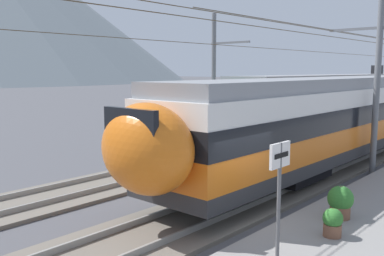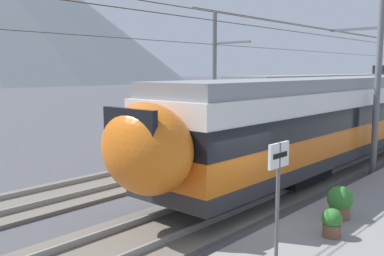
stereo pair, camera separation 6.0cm
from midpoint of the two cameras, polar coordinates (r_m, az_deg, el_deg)
ground_plane at (r=11.75m, az=5.11°, el=-13.06°), size 400.00×400.00×0.00m
track_near at (r=12.36m, az=1.01°, el=-11.63°), size 120.00×3.00×0.28m
track_far at (r=15.76m, az=-12.47°, el=-7.53°), size 120.00×3.00×0.28m
train_near_platform at (r=24.49m, az=23.43°, el=2.56°), size 34.24×2.94×4.27m
train_far_track at (r=34.44m, az=20.50°, el=4.02°), size 31.76×3.01×4.27m
catenary_mast_mid at (r=18.23m, az=22.90°, el=5.89°), size 45.00×2.15×7.12m
catenary_mast_far_side at (r=23.04m, az=3.17°, el=6.73°), size 45.00×2.42×7.13m
platform_sign at (r=8.76m, az=11.37°, el=-6.05°), size 0.70×0.08×2.38m
potted_plant_platform_edge at (r=10.55m, az=18.06°, el=-11.74°), size 0.46×0.46×0.67m
potted_plant_by_shelter at (r=11.82m, az=19.01°, el=-9.12°), size 0.66×0.66×0.85m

